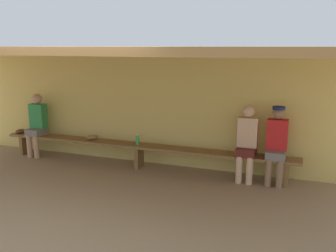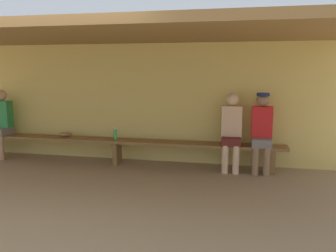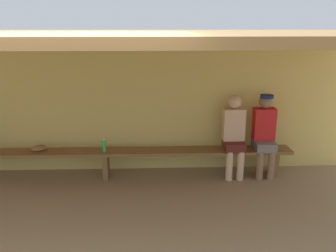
{
  "view_description": "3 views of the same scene",
  "coord_description": "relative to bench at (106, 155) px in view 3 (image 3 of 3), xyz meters",
  "views": [
    {
      "loc": [
        2.92,
        -4.75,
        2.32
      ],
      "look_at": [
        0.68,
        1.36,
        0.92
      ],
      "focal_mm": 39.52,
      "sensor_mm": 36.0,
      "label": 1
    },
    {
      "loc": [
        2.15,
        -4.19,
        1.73
      ],
      "look_at": [
        1.06,
        1.07,
        0.82
      ],
      "focal_mm": 36.02,
      "sensor_mm": 36.0,
      "label": 2
    },
    {
      "loc": [
        0.8,
        -3.92,
        2.44
      ],
      "look_at": [
        1.0,
        1.36,
        0.91
      ],
      "focal_mm": 38.54,
      "sensor_mm": 36.0,
      "label": 3
    }
  ],
  "objects": [
    {
      "name": "ground_plane",
      "position": [
        0.0,
        -1.55,
        -0.39
      ],
      "size": [
        24.0,
        24.0,
        0.0
      ],
      "primitive_type": "plane",
      "color": "#937754"
    },
    {
      "name": "back_wall",
      "position": [
        0.0,
        0.45,
        0.71
      ],
      "size": [
        8.0,
        0.2,
        2.2
      ],
      "primitive_type": "cube",
      "color": "#D8BC60",
      "rests_on": "ground"
    },
    {
      "name": "dugout_roof",
      "position": [
        0.0,
        -0.85,
        1.87
      ],
      "size": [
        8.0,
        2.8,
        0.12
      ],
      "primitive_type": "cube",
      "color": "olive",
      "rests_on": "back_wall"
    },
    {
      "name": "bench",
      "position": [
        0.0,
        0.0,
        0.0
      ],
      "size": [
        6.0,
        0.36,
        0.46
      ],
      "color": "brown",
      "rests_on": "ground"
    },
    {
      "name": "player_shirtless_tan",
      "position": [
        2.56,
        0.0,
        0.36
      ],
      "size": [
        0.34,
        0.42,
        1.34
      ],
      "color": "slate",
      "rests_on": "ground"
    },
    {
      "name": "player_leftmost",
      "position": [
        2.06,
        0.0,
        0.34
      ],
      "size": [
        0.34,
        0.42,
        1.34
      ],
      "color": "#591E19",
      "rests_on": "ground"
    },
    {
      "name": "water_bottle_clear",
      "position": [
        -0.01,
        -0.03,
        0.18
      ],
      "size": [
        0.06,
        0.06,
        0.22
      ],
      "color": "green",
      "rests_on": "bench"
    },
    {
      "name": "baseball_glove_dark_brown",
      "position": [
        -1.06,
        0.04,
        0.12
      ],
      "size": [
        0.29,
        0.26,
        0.09
      ],
      "primitive_type": "ellipsoid",
      "rotation": [
        0.0,
        0.0,
        0.47
      ],
      "color": "olive",
      "rests_on": "bench"
    }
  ]
}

